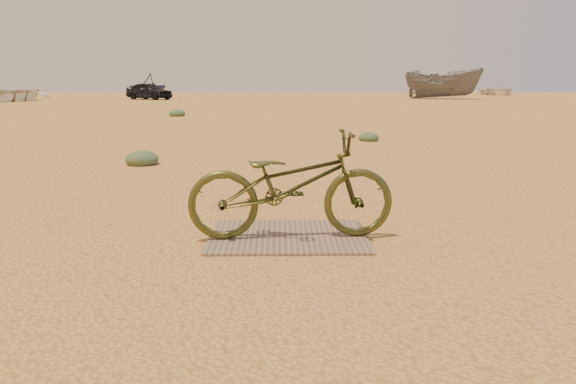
{
  "coord_description": "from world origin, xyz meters",
  "views": [
    {
      "loc": [
        0.47,
        -4.41,
        1.39
      ],
      "look_at": [
        0.54,
        0.47,
        0.42
      ],
      "focal_mm": 35.0,
      "sensor_mm": 36.0,
      "label": 1
    }
  ],
  "objects_px": {
    "boat_far_right": "(497,90)",
    "boat_near_left": "(6,92)",
    "boat_far_left": "(148,86)",
    "car": "(149,91)",
    "plywood_board": "(288,236)",
    "boat_mid_right": "(443,84)",
    "bicycle": "(291,185)"
  },
  "relations": [
    {
      "from": "boat_near_left",
      "to": "boat_far_left",
      "type": "xyz_separation_m",
      "value": [
        7.78,
        7.59,
        0.36
      ]
    },
    {
      "from": "plywood_board",
      "to": "boat_far_left",
      "type": "xyz_separation_m",
      "value": [
        -10.67,
        41.04,
        0.96
      ]
    },
    {
      "from": "plywood_board",
      "to": "boat_far_left",
      "type": "bearing_deg",
      "value": 104.57
    },
    {
      "from": "boat_mid_right",
      "to": "plywood_board",
      "type": "bearing_deg",
      "value": -167.63
    },
    {
      "from": "car",
      "to": "boat_far_right",
      "type": "height_order",
      "value": "car"
    },
    {
      "from": "car",
      "to": "boat_far_left",
      "type": "height_order",
      "value": "boat_far_left"
    },
    {
      "from": "boat_mid_right",
      "to": "boat_near_left",
      "type": "bearing_deg",
      "value": 128.75
    },
    {
      "from": "plywood_board",
      "to": "bicycle",
      "type": "height_order",
      "value": "bicycle"
    },
    {
      "from": "boat_far_left",
      "to": "boat_far_right",
      "type": "distance_m",
      "value": 32.33
    },
    {
      "from": "boat_far_left",
      "to": "car",
      "type": "bearing_deg",
      "value": -40.31
    },
    {
      "from": "boat_far_right",
      "to": "boat_near_left",
      "type": "bearing_deg",
      "value": -168.32
    },
    {
      "from": "bicycle",
      "to": "boat_near_left",
      "type": "distance_m",
      "value": 38.28
    },
    {
      "from": "boat_near_left",
      "to": "boat_far_left",
      "type": "relative_size",
      "value": 1.59
    },
    {
      "from": "plywood_board",
      "to": "bicycle",
      "type": "relative_size",
      "value": 0.78
    },
    {
      "from": "bicycle",
      "to": "boat_mid_right",
      "type": "relative_size",
      "value": 0.31
    },
    {
      "from": "bicycle",
      "to": "boat_mid_right",
      "type": "height_order",
      "value": "boat_mid_right"
    },
    {
      "from": "plywood_board",
      "to": "bicycle",
      "type": "xyz_separation_m",
      "value": [
        0.03,
        -0.08,
        0.48
      ]
    },
    {
      "from": "car",
      "to": "boat_far_left",
      "type": "xyz_separation_m",
      "value": [
        -1.02,
        4.21,
        0.35
      ]
    },
    {
      "from": "plywood_board",
      "to": "boat_near_left",
      "type": "height_order",
      "value": "boat_near_left"
    },
    {
      "from": "plywood_board",
      "to": "boat_near_left",
      "type": "distance_m",
      "value": 38.2
    },
    {
      "from": "boat_mid_right",
      "to": "boat_far_right",
      "type": "distance_m",
      "value": 13.89
    },
    {
      "from": "boat_near_left",
      "to": "boat_far_right",
      "type": "bearing_deg",
      "value": 25.74
    },
    {
      "from": "boat_mid_right",
      "to": "boat_far_left",
      "type": "bearing_deg",
      "value": 112.79
    },
    {
      "from": "boat_near_left",
      "to": "boat_far_left",
      "type": "bearing_deg",
      "value": 48.19
    },
    {
      "from": "bicycle",
      "to": "boat_far_left",
      "type": "relative_size",
      "value": 0.49
    },
    {
      "from": "car",
      "to": "boat_far_left",
      "type": "bearing_deg",
      "value": 45.71
    },
    {
      "from": "plywood_board",
      "to": "boat_far_left",
      "type": "height_order",
      "value": "boat_far_left"
    },
    {
      "from": "car",
      "to": "boat_far_left",
      "type": "relative_size",
      "value": 0.99
    },
    {
      "from": "boat_far_right",
      "to": "plywood_board",
      "type": "bearing_deg",
      "value": -122.96
    },
    {
      "from": "boat_near_left",
      "to": "boat_far_right",
      "type": "distance_m",
      "value": 42.11
    },
    {
      "from": "car",
      "to": "boat_far_right",
      "type": "distance_m",
      "value": 32.68
    },
    {
      "from": "plywood_board",
      "to": "car",
      "type": "bearing_deg",
      "value": 104.68
    }
  ]
}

